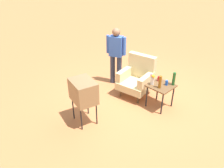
{
  "coord_description": "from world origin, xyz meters",
  "views": [
    {
      "loc": [
        3.07,
        -3.9,
        3.14
      ],
      "look_at": [
        -0.12,
        -0.82,
        0.65
      ],
      "focal_mm": 34.82,
      "sensor_mm": 36.0,
      "label": 1
    }
  ],
  "objects_px": {
    "tv_on_stand": "(83,91)",
    "bottle_tall_amber": "(160,82)",
    "soda_can_blue": "(167,83)",
    "side_table": "(161,88)",
    "person_standing": "(116,53)",
    "flower_vase": "(152,79)",
    "bottle_wine_green": "(174,79)",
    "soda_can_red": "(159,79)",
    "armchair": "(137,77)"
  },
  "relations": [
    {
      "from": "bottle_tall_amber",
      "to": "soda_can_red",
      "type": "distance_m",
      "value": 0.35
    },
    {
      "from": "armchair",
      "to": "soda_can_blue",
      "type": "height_order",
      "value": "armchair"
    },
    {
      "from": "person_standing",
      "to": "soda_can_blue",
      "type": "relative_size",
      "value": 13.44
    },
    {
      "from": "side_table",
      "to": "bottle_tall_amber",
      "type": "height_order",
      "value": "bottle_tall_amber"
    },
    {
      "from": "flower_vase",
      "to": "bottle_wine_green",
      "type": "bearing_deg",
      "value": 43.71
    },
    {
      "from": "bottle_tall_amber",
      "to": "bottle_wine_green",
      "type": "bearing_deg",
      "value": 67.83
    },
    {
      "from": "armchair",
      "to": "person_standing",
      "type": "xyz_separation_m",
      "value": [
        -0.82,
        0.02,
        0.44
      ]
    },
    {
      "from": "soda_can_blue",
      "to": "bottle_tall_amber",
      "type": "xyz_separation_m",
      "value": [
        -0.04,
        -0.22,
        0.09
      ]
    },
    {
      "from": "person_standing",
      "to": "bottle_wine_green",
      "type": "relative_size",
      "value": 5.12
    },
    {
      "from": "person_standing",
      "to": "bottle_tall_amber",
      "type": "bearing_deg",
      "value": -7.43
    },
    {
      "from": "side_table",
      "to": "tv_on_stand",
      "type": "bearing_deg",
      "value": -115.84
    },
    {
      "from": "soda_can_blue",
      "to": "tv_on_stand",
      "type": "bearing_deg",
      "value": -116.75
    },
    {
      "from": "side_table",
      "to": "flower_vase",
      "type": "distance_m",
      "value": 0.32
    },
    {
      "from": "person_standing",
      "to": "flower_vase",
      "type": "xyz_separation_m",
      "value": [
        1.42,
        -0.21,
        -0.19
      ]
    },
    {
      "from": "side_table",
      "to": "soda_can_red",
      "type": "height_order",
      "value": "soda_can_red"
    },
    {
      "from": "soda_can_red",
      "to": "flower_vase",
      "type": "xyz_separation_m",
      "value": [
        -0.01,
        -0.26,
        0.09
      ]
    },
    {
      "from": "person_standing",
      "to": "soda_can_red",
      "type": "height_order",
      "value": "person_standing"
    },
    {
      "from": "bottle_wine_green",
      "to": "flower_vase",
      "type": "xyz_separation_m",
      "value": [
        -0.36,
        -0.34,
        -0.01
      ]
    },
    {
      "from": "soda_can_blue",
      "to": "bottle_wine_green",
      "type": "height_order",
      "value": "bottle_wine_green"
    },
    {
      "from": "armchair",
      "to": "person_standing",
      "type": "relative_size",
      "value": 0.65
    },
    {
      "from": "side_table",
      "to": "soda_can_blue",
      "type": "bearing_deg",
      "value": 49.65
    },
    {
      "from": "tv_on_stand",
      "to": "bottle_wine_green",
      "type": "distance_m",
      "value": 2.14
    },
    {
      "from": "soda_can_blue",
      "to": "flower_vase",
      "type": "bearing_deg",
      "value": -140.12
    },
    {
      "from": "side_table",
      "to": "bottle_wine_green",
      "type": "height_order",
      "value": "bottle_wine_green"
    },
    {
      "from": "bottle_wine_green",
      "to": "person_standing",
      "type": "bearing_deg",
      "value": -175.61
    },
    {
      "from": "armchair",
      "to": "tv_on_stand",
      "type": "height_order",
      "value": "armchair"
    },
    {
      "from": "armchair",
      "to": "side_table",
      "type": "distance_m",
      "value": 0.79
    },
    {
      "from": "tv_on_stand",
      "to": "soda_can_blue",
      "type": "height_order",
      "value": "tv_on_stand"
    },
    {
      "from": "tv_on_stand",
      "to": "flower_vase",
      "type": "distance_m",
      "value": 1.67
    },
    {
      "from": "side_table",
      "to": "soda_can_blue",
      "type": "distance_m",
      "value": 0.19
    },
    {
      "from": "side_table",
      "to": "person_standing",
      "type": "distance_m",
      "value": 1.66
    },
    {
      "from": "tv_on_stand",
      "to": "person_standing",
      "type": "xyz_separation_m",
      "value": [
        -0.79,
        1.76,
        0.16
      ]
    },
    {
      "from": "side_table",
      "to": "bottle_wine_green",
      "type": "distance_m",
      "value": 0.38
    },
    {
      "from": "person_standing",
      "to": "soda_can_blue",
      "type": "distance_m",
      "value": 1.7
    },
    {
      "from": "soda_can_red",
      "to": "flower_vase",
      "type": "bearing_deg",
      "value": -91.49
    },
    {
      "from": "bottle_tall_amber",
      "to": "soda_can_red",
      "type": "relative_size",
      "value": 2.46
    },
    {
      "from": "tv_on_stand",
      "to": "soda_can_red",
      "type": "xyz_separation_m",
      "value": [
        0.64,
        1.81,
        -0.12
      ]
    },
    {
      "from": "tv_on_stand",
      "to": "side_table",
      "type": "bearing_deg",
      "value": 64.16
    },
    {
      "from": "armchair",
      "to": "bottle_tall_amber",
      "type": "distance_m",
      "value": 0.88
    },
    {
      "from": "tv_on_stand",
      "to": "bottle_tall_amber",
      "type": "bearing_deg",
      "value": 61.21
    },
    {
      "from": "bottle_tall_amber",
      "to": "soda_can_blue",
      "type": "bearing_deg",
      "value": 79.36
    },
    {
      "from": "person_standing",
      "to": "soda_can_red",
      "type": "distance_m",
      "value": 1.46
    },
    {
      "from": "soda_can_blue",
      "to": "armchair",
      "type": "bearing_deg",
      "value": -177.86
    },
    {
      "from": "bottle_tall_amber",
      "to": "bottle_wine_green",
      "type": "xyz_separation_m",
      "value": [
        0.14,
        0.35,
        0.01
      ]
    },
    {
      "from": "bottle_tall_amber",
      "to": "bottle_wine_green",
      "type": "height_order",
      "value": "bottle_wine_green"
    },
    {
      "from": "bottle_wine_green",
      "to": "flower_vase",
      "type": "relative_size",
      "value": 1.21
    },
    {
      "from": "bottle_wine_green",
      "to": "flower_vase",
      "type": "height_order",
      "value": "bottle_wine_green"
    },
    {
      "from": "side_table",
      "to": "bottle_tall_amber",
      "type": "bearing_deg",
      "value": -73.06
    },
    {
      "from": "armchair",
      "to": "soda_can_red",
      "type": "distance_m",
      "value": 0.64
    },
    {
      "from": "flower_vase",
      "to": "person_standing",
      "type": "bearing_deg",
      "value": 171.74
    }
  ]
}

